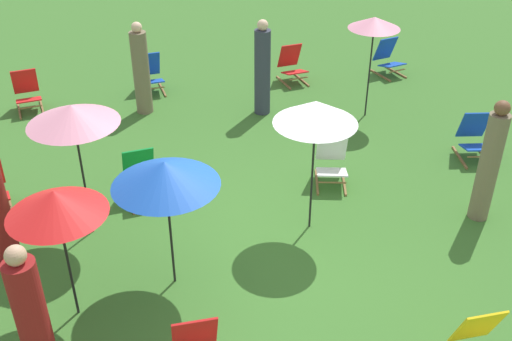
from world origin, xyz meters
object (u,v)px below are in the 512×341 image
deckchair_8 (150,75)px  umbrella_3 (316,112)px  deckchair_1 (332,162)px  umbrella_1 (374,23)px  deckchair_0 (388,58)px  person_1 (141,71)px  umbrella_4 (56,203)px  deckchair_10 (141,177)px  umbrella_2 (165,174)px  deckchair_5 (292,65)px  person_3 (32,318)px  person_4 (489,164)px  person_0 (262,70)px  umbrella_0 (72,115)px  deckchair_4 (475,138)px  deckchair_6 (27,92)px

deckchair_8 → umbrella_3: (2.06, -5.36, 1.48)m
deckchair_1 → umbrella_1: 3.03m
deckchair_0 → deckchair_1: 4.94m
umbrella_3 → person_1: (-2.23, 4.36, -0.99)m
umbrella_1 → umbrella_3: bearing=-121.5°
deckchair_0 → umbrella_4: 9.26m
deckchair_10 → umbrella_2: 2.44m
deckchair_0 → deckchair_5: (-2.24, -0.01, 0.00)m
person_3 → umbrella_3: bearing=65.8°
deckchair_8 → umbrella_2: bearing=-97.3°
deckchair_5 → person_4: (1.52, -5.53, 0.54)m
deckchair_1 → person_0: bearing=115.3°
umbrella_0 → umbrella_3: 3.15m
umbrella_4 → deckchair_8: bearing=79.8°
deckchair_4 → deckchair_6: bearing=164.7°
deckchair_6 → deckchair_8: (2.46, 0.47, 0.00)m
umbrella_3 → person_4: (2.55, -0.23, -0.94)m
umbrella_3 → umbrella_4: size_ratio=1.13×
deckchair_8 → deckchair_10: bearing=-101.9°
deckchair_1 → person_1: (-2.89, 3.24, 0.49)m
deckchair_4 → deckchair_6: 8.56m
deckchair_8 → umbrella_3: size_ratio=0.41×
umbrella_1 → umbrella_3: (-2.05, -3.36, -0.02)m
umbrella_0 → deckchair_4: bearing=8.6°
person_0 → person_4: size_ratio=1.00×
person_4 → deckchair_6: bearing=-5.8°
deckchair_0 → umbrella_3: size_ratio=0.43×
person_3 → umbrella_2: bearing=74.8°
umbrella_1 → umbrella_4: umbrella_1 is taller
deckchair_0 → person_3: size_ratio=0.50×
deckchair_5 → person_0: person_0 is taller
deckchair_0 → deckchair_10: size_ratio=1.04×
deckchair_4 → person_0: (-3.25, 2.44, 0.53)m
deckchair_8 → person_1: person_1 is taller
deckchair_5 → umbrella_0: (-4.14, -4.83, 1.51)m
deckchair_0 → umbrella_2: size_ratio=0.48×
umbrella_2 → person_4: person_4 is taller
umbrella_4 → person_4: person_4 is taller
deckchair_5 → umbrella_3: umbrella_3 is taller
deckchair_1 → deckchair_6: same height
umbrella_3 → deckchair_5: bearing=79.0°
deckchair_5 → umbrella_3: (-1.03, -5.30, 1.48)m
deckchair_0 → deckchair_8: (-5.33, 0.05, 0.00)m
umbrella_0 → person_4: bearing=-7.0°
deckchair_4 → deckchair_10: (-5.69, -0.21, 0.00)m
deckchair_8 → umbrella_0: umbrella_0 is taller
deckchair_6 → person_4: 8.74m
deckchair_10 → umbrella_0: size_ratio=0.41×
deckchair_5 → person_1: bearing=-174.7°
deckchair_4 → person_0: bearing=151.6°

